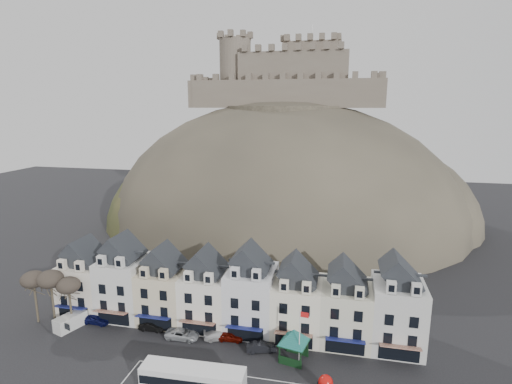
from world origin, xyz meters
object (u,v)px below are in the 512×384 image
bus (193,379)px  red_buoy (326,384)px  white_van (71,322)px  car_white (219,335)px  car_navy (96,319)px  car_black (152,327)px  car_silver (182,334)px  bus_shelter (294,336)px  car_charcoal (261,347)px  flagpole (300,335)px  car_maroon (230,336)px

bus → red_buoy: (14.83, 3.59, -0.81)m
white_van → car_white: bearing=24.0°
red_buoy → white_van: red_buoy is taller
car_navy → car_black: (9.20, 0.00, -0.12)m
car_silver → bus: bearing=-152.7°
bus_shelter → car_charcoal: bus_shelter is taller
bus → car_navy: bus is taller
flagpole → car_maroon: 11.60m
car_silver → white_van: bearing=91.7°
car_black → car_white: size_ratio=0.86×
bus → bus_shelter: size_ratio=1.79×
red_buoy → car_silver: red_buoy is taller
car_maroon → red_buoy: bearing=-123.3°
bus → flagpole: size_ratio=1.53×
car_navy → car_black: car_navy is taller
car_maroon → bus_shelter: bearing=-109.3°
bus_shelter → car_white: 11.52m
bus_shelter → car_silver: 16.40m
car_silver → car_charcoal: (11.60, -0.59, -0.01)m
flagpole → car_navy: (-31.41, 3.76, -3.78)m
bus_shelter → car_navy: size_ratio=1.54×
flagpole → car_white: bearing=162.3°
car_black → car_silver: bearing=-101.8°
white_van → car_charcoal: white_van is taller
bus_shelter → car_silver: bearing=-173.0°
car_navy → car_white: car_navy is taller
car_black → bus_shelter: bearing=-97.7°
flagpole → car_black: flagpole is taller
bus_shelter → white_van: bearing=-168.6°
car_navy → car_silver: (14.40, -0.99, -0.07)m
car_white → car_silver: bearing=80.0°
bus → car_charcoal: bearing=56.2°
bus_shelter → car_maroon: bearing=177.4°
bus → car_black: size_ratio=3.21×
white_van → red_buoy: bearing=10.5°
car_maroon → car_navy: bearing=85.7°
white_van → car_black: 12.29m
car_charcoal → red_buoy: bearing=-142.8°
flagpole → car_silver: bearing=170.7°
car_white → car_maroon: 1.55m
bus_shelter → car_white: (-10.90, 2.50, -2.77)m
bus → car_maroon: size_ratio=3.17×
car_charcoal → car_navy: bearing=68.0°
bus_shelter → red_buoy: size_ratio=3.24×
flagpole → car_black: bearing=170.4°
red_buoy → car_maroon: size_ratio=0.55×
bus_shelter → car_silver: size_ratio=1.42×
car_navy → car_charcoal: bearing=-91.8°
car_maroon → car_charcoal: bearing=-112.3°
red_buoy → car_charcoal: size_ratio=0.52×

